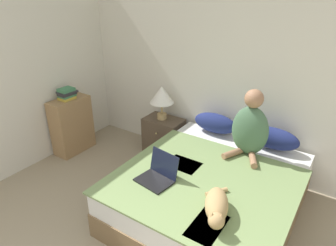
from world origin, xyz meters
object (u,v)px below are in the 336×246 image
Objects in this scene: pillow_far at (274,138)px; book_stack_top at (67,94)px; laptop_open at (158,175)px; bookshelf at (72,125)px; nightstand at (164,136)px; bed at (211,193)px; pillow_near at (215,123)px; cat_tabby at (217,206)px; table_lamp at (162,96)px; person_sitting at (250,128)px.

book_stack_top is (-2.67, -0.73, 0.24)m from pillow_far.
laptop_open is 1.98m from bookshelf.
nightstand is at bearing 130.46° from laptop_open.
bed is 3.42× the size of pillow_near.
table_lamp reaches higher than cat_tabby.
table_lamp is at bearing -178.46° from pillow_far.
bed is 2.38m from book_stack_top.
pillow_far is 1.47m from laptop_open.
book_stack_top is (-2.46, -0.45, 0.04)m from person_sitting.
book_stack_top is at bearing 177.43° from bed.
nightstand is (-1.52, -0.04, -0.39)m from pillow_far.
cat_tabby is 2.02m from table_lamp.
table_lamp is (-0.03, -0.00, 0.61)m from nightstand.
book_stack_top is at bearing -148.38° from table_lamp.
person_sitting is 1.36m from table_lamp.
bookshelf is at bearing -159.22° from pillow_near.
book_stack_top is at bearing 173.21° from laptop_open.
cat_tabby is at bearing -92.79° from pillow_far.
nightstand is at bearing 169.47° from person_sitting.
pillow_near is at bearing -178.17° from cat_tabby.
table_lamp is at bearing 131.40° from laptop_open.
pillow_far reaches higher than bed.
cat_tabby is (-0.07, -1.40, -0.03)m from pillow_far.
book_stack_top reaches higher than pillow_far.
nightstand is 0.61m from table_lamp.
pillow_far is 1.56m from table_lamp.
bookshelf reaches higher than nightstand.
cat_tabby is 2.69m from bookshelf.
bed is 0.66m from laptop_open.
laptop_open is 1.50× the size of book_stack_top.
nightstand is at bearing -178.48° from pillow_far.
cat_tabby reaches higher than bed.
person_sitting is (0.54, -0.28, 0.20)m from pillow_near.
person_sitting reaches higher than nightstand.
pillow_near is 0.86m from nightstand.
bed is 3.21× the size of cat_tabby.
bookshelf reaches higher than pillow_far.
pillow_near is at bearing 20.87° from book_stack_top.
cat_tabby is at bearing -82.89° from person_sitting.
pillow_near reaches higher than cat_tabby.
bookshelf is at bearing -164.74° from pillow_far.
pillow_far is at bearing 53.97° from person_sitting.
book_stack_top is at bearing -128.52° from cat_tabby.
pillow_near is at bearing 20.78° from bookshelf.
person_sitting reaches higher than book_stack_top.
pillow_far reaches higher than cat_tabby.
person_sitting reaches higher than table_lamp.
pillow_far is 2.24× the size of book_stack_top.
table_lamp is 0.59× the size of bookshelf.
pillow_near is 1.49× the size of laptop_open.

